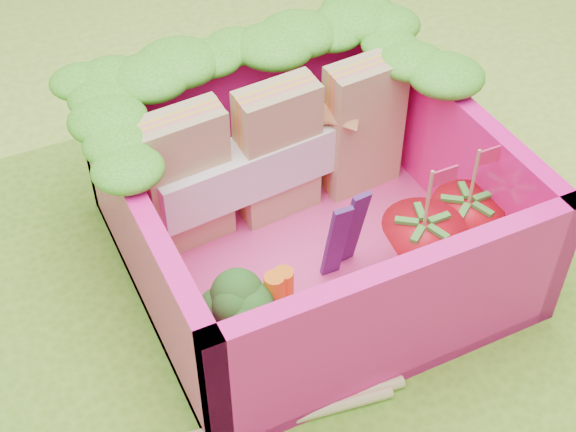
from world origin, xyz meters
The scene contains 12 objects.
ground centered at (0.00, 0.00, 0.00)m, with size 14.00×14.00×0.00m, color #90B232.
placemat centered at (0.00, 0.00, 0.01)m, with size 2.60×2.60×0.03m, color #5C9321.
bento_floor centered at (0.17, 0.17, 0.06)m, with size 1.30×1.30×0.05m, color #E13985.
bento_box centered at (0.17, 0.17, 0.31)m, with size 1.30×1.30×0.55m.
lettuce_ruffle centered at (0.17, 0.66, 0.64)m, with size 1.43×0.83×0.11m.
sandwich_stack centered at (0.18, 0.44, 0.35)m, with size 1.07×0.26×0.56m.
broccoli centered at (-0.27, -0.16, 0.26)m, with size 0.31×0.31×0.26m.
carrot_sticks centered at (-0.09, -0.12, 0.21)m, with size 0.12×0.11×0.27m.
purple_wedges centered at (0.23, 0.01, 0.27)m, with size 0.16×0.06×0.38m.
strawberry_left centered at (0.44, -0.16, 0.23)m, with size 0.29×0.29×0.53m.
strawberry_right centered at (0.66, -0.11, 0.22)m, with size 0.26×0.26×0.50m.
snap_peas centered at (0.57, -0.08, 0.11)m, with size 0.58×0.59×0.05m.
Camera 1 is at (-0.84, -1.72, 2.25)m, focal length 50.00 mm.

